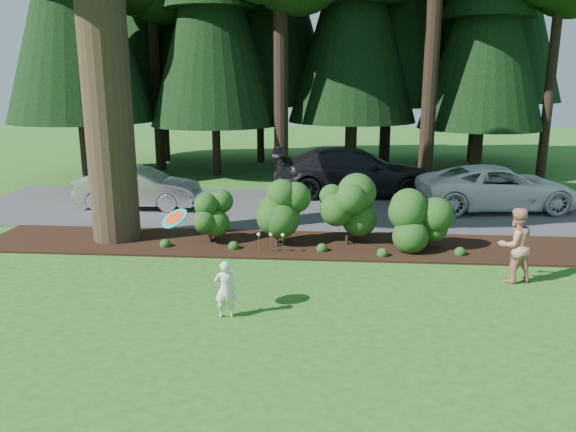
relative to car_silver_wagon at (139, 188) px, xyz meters
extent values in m
plane|color=#225117|center=(5.27, -7.13, -0.70)|extent=(80.00, 80.00, 0.00)
cube|color=black|center=(5.27, -3.88, -0.68)|extent=(16.00, 2.50, 0.05)
cube|color=#38383A|center=(5.27, 0.37, -0.69)|extent=(22.00, 6.00, 0.03)
cylinder|color=#312018|center=(0.67, -3.73, 5.30)|extent=(1.24, 1.24, 12.00)
sphere|color=#184715|center=(3.27, -3.93, -0.04)|extent=(1.08, 1.08, 1.08)
cylinder|color=black|center=(3.27, -3.93, -0.55)|extent=(0.08, 0.08, 0.30)
sphere|color=#184715|center=(5.07, -4.13, 0.23)|extent=(1.35, 1.35, 1.35)
cylinder|color=black|center=(5.07, -4.13, -0.55)|extent=(0.08, 0.08, 0.30)
sphere|color=#184715|center=(6.87, -3.83, 0.12)|extent=(1.26, 1.26, 1.26)
cylinder|color=black|center=(6.87, -3.83, -0.55)|extent=(0.08, 0.08, 0.30)
sphere|color=#184715|center=(8.67, -4.03, 0.01)|extent=(1.17, 1.17, 1.17)
cylinder|color=black|center=(8.67, -4.03, -0.55)|extent=(0.08, 0.08, 0.30)
cylinder|color=#184715|center=(4.67, -4.73, -0.45)|extent=(0.01, 0.01, 0.50)
sphere|color=white|center=(4.67, -4.73, -0.18)|extent=(0.09, 0.09, 0.09)
cylinder|color=#184715|center=(4.97, -4.73, -0.45)|extent=(0.01, 0.01, 0.50)
sphere|color=white|center=(4.97, -4.73, -0.18)|extent=(0.09, 0.09, 0.09)
cylinder|color=#184715|center=(5.27, -4.73, -0.45)|extent=(0.01, 0.01, 0.50)
sphere|color=white|center=(5.27, -4.73, -0.18)|extent=(0.09, 0.09, 0.09)
cylinder|color=black|center=(-4.23, 6.87, 4.20)|extent=(0.50, 0.50, 9.80)
cylinder|color=black|center=(-1.73, 7.37, 3.85)|extent=(0.50, 0.50, 9.10)
cylinder|color=black|center=(1.27, 7.87, 4.55)|extent=(0.50, 0.50, 10.50)
cylinder|color=black|center=(4.27, 6.37, 3.67)|extent=(0.50, 0.50, 8.75)
cylinder|color=black|center=(7.27, 7.37, 4.90)|extent=(0.50, 0.50, 11.20)
cylinder|color=black|center=(10.27, 8.37, 4.02)|extent=(0.50, 0.50, 9.45)
cylinder|color=black|center=(12.77, 6.87, 4.72)|extent=(0.50, 0.50, 10.85)
cylinder|color=black|center=(15.27, 8.87, 4.20)|extent=(0.50, 0.50, 9.80)
cylinder|color=black|center=(-2.73, 11.37, 4.90)|extent=(0.50, 0.50, 11.20)
cylinder|color=black|center=(2.77, 10.87, 4.55)|extent=(0.50, 0.50, 10.50)
cylinder|color=black|center=(8.77, 11.87, 5.25)|extent=(0.50, 0.50, 11.90)
cylinder|color=black|center=(13.77, 11.37, 4.37)|extent=(0.50, 0.50, 10.15)
imported|color=#B7B7BC|center=(0.00, 0.00, 0.00)|extent=(4.08, 1.46, 1.34)
imported|color=white|center=(11.90, 0.73, 0.05)|extent=(5.44, 3.01, 1.44)
imported|color=black|center=(7.24, 2.67, 0.20)|extent=(6.13, 2.84, 1.74)
imported|color=white|center=(4.55, -8.47, -0.16)|extent=(0.43, 0.32, 1.08)
imported|color=red|center=(10.37, -6.15, 0.11)|extent=(0.94, 0.83, 1.63)
cylinder|color=teal|center=(3.70, -8.58, 1.18)|extent=(0.55, 0.47, 0.40)
cylinder|color=red|center=(3.70, -8.58, 1.19)|extent=(0.38, 0.33, 0.28)
camera|label=1|loc=(6.46, -17.94, 3.60)|focal=35.00mm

